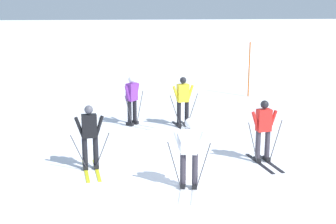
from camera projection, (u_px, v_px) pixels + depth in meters
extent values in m
plane|color=white|center=(180.00, 172.00, 12.68)|extent=(120.00, 120.00, 0.00)
cube|color=white|center=(153.00, 45.00, 33.00)|extent=(80.00, 7.71, 1.71)
cube|color=black|center=(188.00, 127.00, 16.74)|extent=(0.48, 1.57, 0.02)
cube|color=black|center=(180.00, 128.00, 16.66)|extent=(0.48, 1.57, 0.02)
cube|color=black|center=(187.00, 124.00, 16.86)|extent=(0.18, 0.28, 0.10)
cube|color=black|center=(179.00, 125.00, 16.78)|extent=(0.18, 0.28, 0.10)
cylinder|color=black|center=(187.00, 111.00, 16.75)|extent=(0.14, 0.14, 0.85)
cylinder|color=black|center=(179.00, 111.00, 16.66)|extent=(0.14, 0.14, 0.85)
cube|color=yellow|center=(183.00, 93.00, 16.55)|extent=(0.43, 0.33, 0.60)
cylinder|color=yellow|center=(190.00, 93.00, 16.61)|extent=(0.27, 0.15, 0.55)
cylinder|color=yellow|center=(176.00, 94.00, 16.46)|extent=(0.27, 0.15, 0.55)
sphere|color=black|center=(183.00, 80.00, 16.45)|extent=(0.22, 0.22, 0.22)
cylinder|color=#38383D|center=(192.00, 110.00, 16.70)|extent=(0.40, 0.12, 1.15)
cylinder|color=#38383D|center=(175.00, 112.00, 16.52)|extent=(0.40, 0.12, 1.15)
cube|color=gold|center=(97.00, 170.00, 12.81)|extent=(0.36, 1.59, 0.02)
cube|color=gold|center=(86.00, 171.00, 12.75)|extent=(0.36, 1.59, 0.02)
cube|color=black|center=(96.00, 166.00, 12.94)|extent=(0.16, 0.28, 0.10)
cube|color=black|center=(86.00, 167.00, 12.88)|extent=(0.16, 0.28, 0.10)
cylinder|color=black|center=(96.00, 149.00, 12.82)|extent=(0.14, 0.14, 0.85)
cylinder|color=black|center=(85.00, 150.00, 12.76)|extent=(0.14, 0.14, 0.85)
cube|color=black|center=(89.00, 126.00, 12.64)|extent=(0.41, 0.30, 0.60)
cylinder|color=black|center=(99.00, 126.00, 12.68)|extent=(0.27, 0.13, 0.55)
cylinder|color=black|center=(79.00, 127.00, 12.57)|extent=(0.27, 0.13, 0.55)
sphere|color=#4C4C56|center=(89.00, 110.00, 12.53)|extent=(0.22, 0.22, 0.22)
cylinder|color=#38383D|center=(102.00, 151.00, 12.77)|extent=(0.42, 0.09, 1.00)
cylinder|color=#38383D|center=(79.00, 153.00, 12.65)|extent=(0.42, 0.09, 1.00)
cube|color=black|center=(269.00, 162.00, 13.37)|extent=(0.43, 1.58, 0.02)
cube|color=black|center=(260.00, 163.00, 13.29)|extent=(0.43, 1.58, 0.02)
cube|color=black|center=(267.00, 159.00, 13.49)|extent=(0.17, 0.28, 0.10)
cube|color=black|center=(257.00, 160.00, 13.42)|extent=(0.17, 0.28, 0.10)
cylinder|color=#38333D|center=(267.00, 142.00, 13.38)|extent=(0.14, 0.14, 0.85)
cylinder|color=#38333D|center=(258.00, 143.00, 13.30)|extent=(0.14, 0.14, 0.85)
cube|color=red|center=(264.00, 120.00, 13.18)|extent=(0.42, 0.32, 0.60)
cylinder|color=red|center=(273.00, 120.00, 13.24)|extent=(0.27, 0.14, 0.55)
cylinder|color=red|center=(256.00, 121.00, 13.10)|extent=(0.27, 0.14, 0.55)
sphere|color=black|center=(265.00, 104.00, 13.08)|extent=(0.22, 0.22, 0.22)
cylinder|color=#38383D|center=(276.00, 141.00, 13.32)|extent=(0.33, 0.10, 1.17)
cylinder|color=#38383D|center=(253.00, 143.00, 13.15)|extent=(0.33, 0.10, 1.17)
cube|color=silver|center=(194.00, 191.00, 11.53)|extent=(0.34, 1.59, 0.02)
cube|color=silver|center=(182.00, 190.00, 11.56)|extent=(0.34, 1.59, 0.02)
cube|color=black|center=(195.00, 186.00, 11.66)|extent=(0.16, 0.28, 0.10)
cube|color=black|center=(183.00, 185.00, 11.69)|extent=(0.16, 0.28, 0.10)
cylinder|color=#38333D|center=(195.00, 167.00, 11.54)|extent=(0.14, 0.14, 0.85)
cylinder|color=#38333D|center=(183.00, 166.00, 11.57)|extent=(0.14, 0.14, 0.85)
cube|color=white|center=(189.00, 141.00, 11.40)|extent=(0.41, 0.30, 0.60)
cylinder|color=white|center=(200.00, 142.00, 11.36)|extent=(0.27, 0.13, 0.55)
cylinder|color=white|center=(178.00, 142.00, 11.41)|extent=(0.27, 0.13, 0.55)
sphere|color=silver|center=(189.00, 123.00, 11.30)|extent=(0.22, 0.22, 0.22)
cylinder|color=#38383D|center=(203.00, 167.00, 11.42)|extent=(0.34, 0.08, 1.17)
cylinder|color=#38383D|center=(175.00, 166.00, 11.48)|extent=(0.34, 0.08, 1.17)
cube|color=maroon|center=(190.00, 138.00, 11.60)|extent=(0.30, 0.22, 0.40)
cube|color=silver|center=(138.00, 125.00, 17.03)|extent=(1.32, 1.06, 0.02)
cube|color=silver|center=(133.00, 126.00, 16.81)|extent=(1.32, 1.06, 0.02)
cube|color=black|center=(135.00, 122.00, 17.10)|extent=(0.28, 0.25, 0.10)
cube|color=black|center=(130.00, 124.00, 16.88)|extent=(0.28, 0.25, 0.10)
cylinder|color=black|center=(135.00, 109.00, 16.98)|extent=(0.14, 0.14, 0.85)
cylinder|color=black|center=(130.00, 111.00, 16.76)|extent=(0.14, 0.14, 0.85)
cube|color=purple|center=(132.00, 92.00, 16.72)|extent=(0.42, 0.45, 0.60)
cylinder|color=purple|center=(137.00, 91.00, 16.91)|extent=(0.23, 0.26, 0.55)
cylinder|color=purple|center=(128.00, 94.00, 16.51)|extent=(0.23, 0.26, 0.55)
sphere|color=silver|center=(132.00, 79.00, 16.61)|extent=(0.22, 0.22, 0.22)
cylinder|color=#38383D|center=(140.00, 108.00, 17.05)|extent=(0.27, 0.33, 1.15)
cylinder|color=#38383D|center=(129.00, 111.00, 16.57)|extent=(0.27, 0.33, 1.15)
cylinder|color=#C65614|center=(249.00, 70.00, 21.15)|extent=(0.06, 0.06, 2.36)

